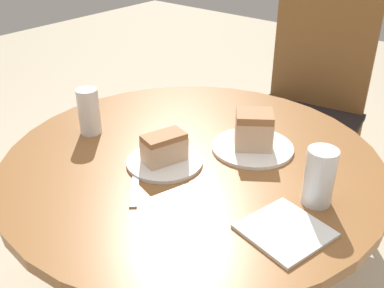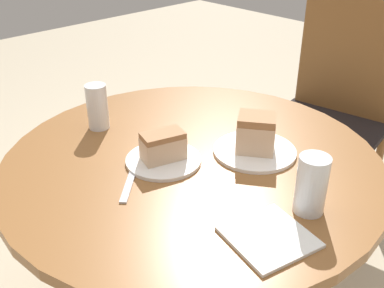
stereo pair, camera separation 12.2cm
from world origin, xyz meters
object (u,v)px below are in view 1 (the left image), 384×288
chair (308,105)px  plate_near (165,162)px  cake_slice_near (164,148)px  cake_slice_far (254,130)px  glass_water (319,179)px  plate_far (252,147)px  glass_lemonade (89,113)px

chair → plate_near: bearing=-95.0°
plate_near → cake_slice_near: (0.00, 0.00, 0.04)m
plate_near → cake_slice_far: (0.14, 0.22, 0.06)m
plate_near → cake_slice_far: cake_slice_far is taller
chair → glass_water: (0.46, -0.92, 0.26)m
cake_slice_near → cake_slice_far: bearing=57.2°
plate_far → cake_slice_far: 0.06m
chair → plate_far: 0.86m
chair → cake_slice_far: chair is taller
cake_slice_far → plate_near: bearing=-122.8°
glass_water → glass_lemonade: bearing=-171.1°
glass_lemonade → plate_near: bearing=1.8°
plate_far → plate_near: bearing=-122.8°
chair → glass_lemonade: 1.09m
plate_near → cake_slice_near: cake_slice_near is taller
cake_slice_near → cake_slice_far: cake_slice_far is taller
cake_slice_near → plate_near: bearing=180.0°
plate_near → plate_far: (0.14, 0.22, 0.00)m
cake_slice_far → glass_water: (0.25, -0.12, 0.00)m
cake_slice_far → plate_far: bearing=0.0°
plate_far → cake_slice_near: cake_slice_near is taller
chair → glass_water: 1.07m
chair → plate_near: (0.07, -1.02, 0.20)m
plate_near → glass_lemonade: 0.30m
plate_far → glass_lemonade: 0.49m
cake_slice_far → glass_lemonade: glass_lemonade is taller
plate_near → glass_lemonade: glass_lemonade is taller
cake_slice_far → glass_lemonade: (-0.43, -0.23, 0.00)m
chair → cake_slice_far: 0.87m
chair → glass_water: bearing=-72.4°
glass_lemonade → glass_water: 0.69m
glass_lemonade → glass_water: same height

